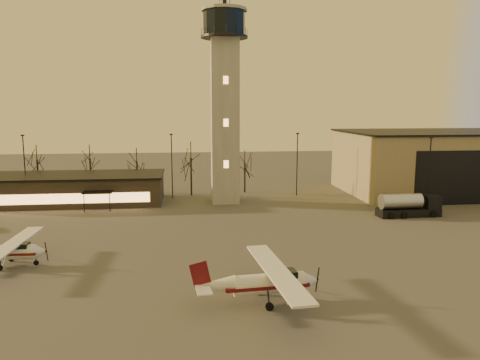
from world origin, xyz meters
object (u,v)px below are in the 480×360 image
object	(u,v)px
fuel_truck	(408,207)
hangar	(438,162)
cessna_rear	(10,254)
control_tower	(225,92)
cessna_front	(271,286)
terminal	(78,189)

from	to	relation	value
fuel_truck	hangar	bearing A→B (deg)	49.26
cessna_rear	fuel_truck	size ratio (longest dim) A/B	1.37
hangar	fuel_truck	size ratio (longest dim) A/B	3.68
control_tower	hangar	world-z (taller)	control_tower
hangar	cessna_rear	world-z (taller)	hangar
hangar	fuel_truck	bearing A→B (deg)	-128.62
cessna_front	fuel_truck	xyz separation A→B (m)	(22.89, 24.96, 0.01)
control_tower	terminal	bearing A→B (deg)	174.85
control_tower	cessna_front	world-z (taller)	control_tower
hangar	control_tower	bearing A→B (deg)	-173.69
control_tower	fuel_truck	size ratio (longest dim) A/B	3.92
cessna_front	terminal	bearing A→B (deg)	114.67
control_tower	fuel_truck	world-z (taller)	control_tower
terminal	fuel_truck	xyz separation A→B (m)	(45.12, -14.12, -0.95)
terminal	fuel_truck	world-z (taller)	terminal
control_tower	hangar	size ratio (longest dim) A/B	1.07
cessna_front	cessna_rear	world-z (taller)	cessna_front
control_tower	cessna_rear	distance (m)	37.54
hangar	cessna_rear	xyz separation A→B (m)	(-57.72, -30.53, -4.08)
control_tower	hangar	xyz separation A→B (m)	(36.00, 3.98, -11.17)
hangar	fuel_truck	distance (m)	21.00
control_tower	hangar	bearing A→B (deg)	6.31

